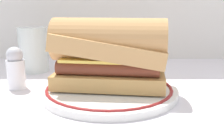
# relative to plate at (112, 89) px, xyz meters

# --- Properties ---
(ground_plane) EXTENTS (1.50, 1.50, 0.00)m
(ground_plane) POSITION_rel_plate_xyz_m (0.01, -0.00, -0.01)
(ground_plane) COLOR silver
(plate) EXTENTS (0.25, 0.25, 0.01)m
(plate) POSITION_rel_plate_xyz_m (0.00, 0.00, 0.00)
(plate) COLOR white
(plate) RESTS_ON ground_plane
(sausage_sandwich) EXTENTS (0.21, 0.12, 0.12)m
(sausage_sandwich) POSITION_rel_plate_xyz_m (0.00, 0.00, 0.07)
(sausage_sandwich) COLOR tan
(sausage_sandwich) RESTS_ON plate
(drinking_glass) EXTENTS (0.07, 0.07, 0.11)m
(drinking_glass) POSITION_rel_plate_xyz_m (-0.19, 0.17, 0.04)
(drinking_glass) COLOR silver
(drinking_glass) RESTS_ON ground_plane
(salt_shaker) EXTENTS (0.04, 0.04, 0.08)m
(salt_shaker) POSITION_rel_plate_xyz_m (-0.18, 0.03, 0.03)
(salt_shaker) COLOR white
(salt_shaker) RESTS_ON ground_plane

